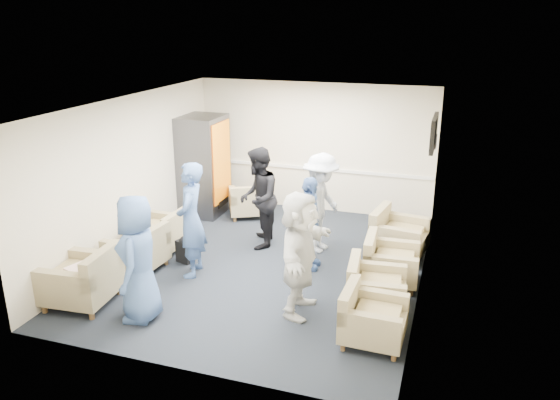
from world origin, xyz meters
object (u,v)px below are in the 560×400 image
(person_mid_right, at_px, (309,224))
(person_front_right, at_px, (300,254))
(armchair_right_far, at_px, (396,236))
(vending_machine, at_px, (204,165))
(person_front_left, at_px, (138,258))
(person_back_left, at_px, (258,198))
(armchair_corner, at_px, (249,203))
(armchair_right_near, at_px, (369,320))
(armchair_right_midfar, at_px, (388,264))
(person_back_right, at_px, (321,203))
(armchair_left_far, at_px, (164,234))
(armchair_left_near, at_px, (85,281))
(armchair_right_midnear, at_px, (373,290))
(person_mid_left, at_px, (191,220))
(armchair_left_mid, at_px, (139,252))

(person_mid_right, height_order, person_front_right, person_front_right)
(armchair_right_far, height_order, vending_machine, vending_machine)
(person_front_left, distance_m, person_back_left, 2.91)
(armchair_corner, bearing_deg, armchair_right_near, 102.81)
(vending_machine, bearing_deg, person_back_left, -37.67)
(armchair_right_midfar, xyz_separation_m, person_back_right, (-1.31, 0.89, 0.56))
(person_back_right, xyz_separation_m, person_front_right, (0.26, -2.16, 0.00))
(vending_machine, relative_size, person_back_right, 1.17)
(armchair_left_far, xyz_separation_m, person_mid_right, (2.62, 0.11, 0.46))
(person_mid_right, bearing_deg, armchair_left_near, 126.71)
(armchair_right_midnear, xyz_separation_m, person_mid_right, (-1.23, 1.05, 0.46))
(armchair_right_midfar, xyz_separation_m, person_mid_left, (-3.01, -0.66, 0.60))
(armchair_right_near, relative_size, armchair_right_midfar, 0.93)
(person_back_left, bearing_deg, armchair_right_midfar, 58.70)
(armchair_left_far, relative_size, armchair_right_midnear, 0.94)
(person_mid_right, bearing_deg, armchair_right_midnear, -132.40)
(person_front_left, height_order, person_back_left, person_back_left)
(armchair_left_near, relative_size, person_mid_right, 0.63)
(armchair_right_midnear, relative_size, armchair_right_midfar, 1.02)
(armchair_corner, distance_m, person_mid_right, 2.72)
(armchair_right_midfar, xyz_separation_m, person_mid_right, (-1.31, 0.14, 0.45))
(person_back_right, relative_size, person_mid_right, 1.13)
(armchair_right_far, bearing_deg, armchair_right_midnear, -173.42)
(person_mid_right, bearing_deg, armchair_left_mid, 108.38)
(armchair_right_midfar, height_order, person_front_right, person_front_right)
(armchair_right_near, distance_m, armchair_right_far, 2.81)
(armchair_right_far, distance_m, person_mid_left, 3.53)
(armchair_right_midnear, relative_size, person_back_right, 0.49)
(armchair_right_midfar, height_order, armchair_corner, armchair_right_midfar)
(armchair_left_mid, xyz_separation_m, armchair_left_far, (-0.03, 0.83, -0.01))
(vending_machine, distance_m, person_back_right, 3.02)
(person_front_right, bearing_deg, vending_machine, 42.36)
(armchair_left_near, height_order, person_back_left, person_back_left)
(armchair_left_far, height_order, armchair_right_midfar, armchair_right_midfar)
(vending_machine, bearing_deg, person_mid_left, -68.19)
(armchair_left_near, height_order, person_front_right, person_front_right)
(armchair_right_midnear, xyz_separation_m, person_back_right, (-1.23, 1.81, 0.56))
(armchair_left_near, xyz_separation_m, armchair_right_midnear, (3.95, 1.11, -0.04))
(person_front_left, distance_m, person_mid_left, 1.43)
(armchair_right_midnear, bearing_deg, armchair_left_mid, 82.73)
(person_back_left, bearing_deg, armchair_left_near, -44.44)
(armchair_corner, bearing_deg, vending_machine, -23.72)
(person_mid_right, bearing_deg, armchair_right_far, -55.39)
(person_back_left, xyz_separation_m, person_front_right, (1.36, -2.01, -0.02))
(armchair_left_near, height_order, armchair_corner, armchair_left_near)
(person_back_right, height_order, person_front_right, person_front_right)
(armchair_left_near, relative_size, armchair_left_mid, 1.13)
(armchair_right_near, bearing_deg, armchair_corner, 40.92)
(armchair_right_midfar, xyz_separation_m, armchair_right_far, (-0.00, 1.10, 0.02))
(armchair_right_near, relative_size, armchair_corner, 0.77)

